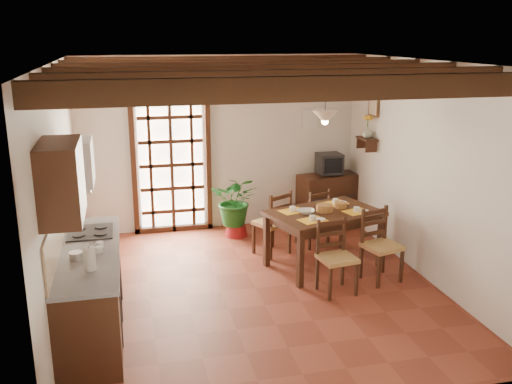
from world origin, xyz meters
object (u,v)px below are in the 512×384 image
object	(u,v)px
chair_near_right	(381,258)
potted_plant	(236,201)
dining_table	(324,219)
chair_far_left	(272,234)
pendant_lamp	(325,115)
chair_far_right	(313,227)
chair_near_left	(336,271)
sideboard	(328,199)
crt_tv	(329,163)
kitchen_counter	(91,289)

from	to	relation	value
chair_near_right	potted_plant	bearing A→B (deg)	110.18
dining_table	chair_near_right	distance (m)	0.92
chair_near_right	chair_far_left	world-z (taller)	chair_far_left
pendant_lamp	chair_far_right	bearing A→B (deg)	79.92
chair_far_right	potted_plant	xyz separation A→B (m)	(-1.05, 0.67, 0.29)
chair_near_left	sideboard	distance (m)	2.70
chair_far_left	crt_tv	xyz separation A→B (m)	(1.27, 1.13, 0.74)
sideboard	crt_tv	world-z (taller)	crt_tv
chair_near_left	chair_far_left	bearing A→B (deg)	99.24
chair_near_left	pendant_lamp	xyz separation A→B (m)	(0.13, 0.92, 1.79)
chair_far_left	sideboard	xyz separation A→B (m)	(1.27, 1.14, 0.13)
crt_tv	chair_far_left	bearing A→B (deg)	-140.06
potted_plant	pendant_lamp	distance (m)	2.25
chair_near_left	sideboard	world-z (taller)	chair_near_left
chair_far_left	chair_far_right	bearing A→B (deg)	168.20
dining_table	chair_near_right	bearing A→B (deg)	-63.92
crt_tv	potted_plant	world-z (taller)	potted_plant
kitchen_counter	chair_near_right	size ratio (longest dim) A/B	2.37
kitchen_counter	chair_near_left	xyz separation A→B (m)	(2.90, 0.26, -0.19)
crt_tv	pendant_lamp	distance (m)	2.06
chair_near_left	potted_plant	size ratio (longest dim) A/B	0.43
chair_far_left	crt_tv	bearing A→B (deg)	-167.35
sideboard	pendant_lamp	world-z (taller)	pendant_lamp
crt_tv	potted_plant	size ratio (longest dim) A/B	0.19
crt_tv	pendant_lamp	size ratio (longest dim) A/B	0.47
dining_table	sideboard	world-z (taller)	sideboard
chair_far_right	pendant_lamp	size ratio (longest dim) A/B	1.05
sideboard	potted_plant	world-z (taller)	potted_plant
dining_table	chair_far_right	size ratio (longest dim) A/B	1.88
dining_table	chair_far_right	xyz separation A→B (m)	(0.13, 0.82, -0.41)
dining_table	sideboard	size ratio (longest dim) A/B	1.67
dining_table	chair_far_left	size ratio (longest dim) A/B	1.75
chair_near_right	sideboard	distance (m)	2.35
kitchen_counter	pendant_lamp	size ratio (longest dim) A/B	2.66
chair_far_left	crt_tv	distance (m)	1.85
kitchen_counter	potted_plant	xyz separation A→B (m)	(2.10, 2.57, 0.10)
kitchen_counter	crt_tv	distance (m)	4.71
chair_far_right	crt_tv	xyz separation A→B (m)	(0.58, 0.92, 0.76)
pendant_lamp	chair_far_left	bearing A→B (deg)	138.20
sideboard	potted_plant	size ratio (longest dim) A/B	0.47
chair_near_left	chair_far_right	bearing A→B (deg)	73.29
dining_table	chair_far_left	distance (m)	0.92
crt_tv	potted_plant	xyz separation A→B (m)	(-1.63, -0.25, -0.47)
chair_near_left	potted_plant	distance (m)	2.46
kitchen_counter	chair_far_right	distance (m)	3.69
chair_near_left	chair_near_right	world-z (taller)	chair_near_right
sideboard	chair_near_left	bearing A→B (deg)	-118.57
kitchen_counter	sideboard	size ratio (longest dim) A/B	2.25
chair_near_right	pendant_lamp	distance (m)	2.00
chair_near_left	kitchen_counter	bearing A→B (deg)	177.26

